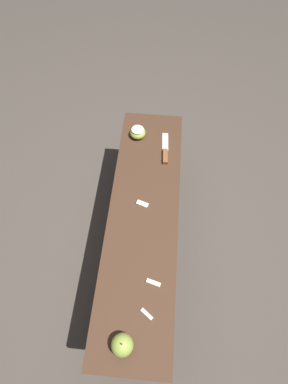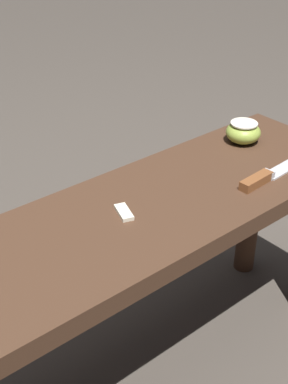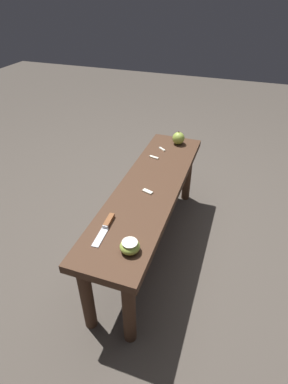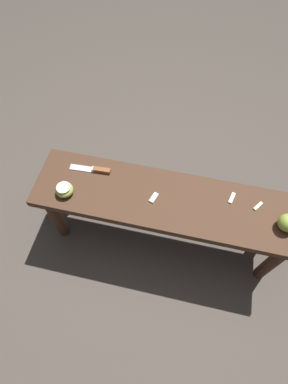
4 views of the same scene
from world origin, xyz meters
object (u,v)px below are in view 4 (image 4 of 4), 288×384
at_px(knife, 96,170).
at_px(apple_whole, 288,223).
at_px(wooden_bench, 165,207).
at_px(apple_cut, 64,190).

bearing_deg(knife, apple_whole, 170.27).
bearing_deg(knife, wooden_bench, 164.59).
height_order(knife, apple_whole, apple_whole).
distance_m(wooden_bench, apple_whole, 0.55).
xyz_separation_m(wooden_bench, knife, (-0.37, 0.08, 0.09)).
bearing_deg(apple_cut, knife, 55.81).
distance_m(knife, apple_whole, 0.91).
height_order(wooden_bench, knife, knife).
bearing_deg(apple_whole, apple_cut, -177.32).
relative_size(knife, apple_whole, 2.26).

